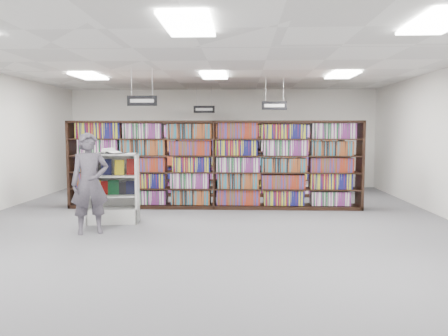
{
  "coord_description": "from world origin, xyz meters",
  "views": [
    {
      "loc": [
        0.66,
        -8.44,
        1.88
      ],
      "look_at": [
        0.29,
        0.5,
        1.1
      ],
      "focal_mm": 35.0,
      "sensor_mm": 36.0,
      "label": 1
    }
  ],
  "objects_px": {
    "bookshelf_row_near": "(214,165)",
    "open_book": "(109,152)",
    "shopper": "(90,183)",
    "endcap_display": "(114,199)"
  },
  "relations": [
    {
      "from": "bookshelf_row_near",
      "to": "open_book",
      "type": "distance_m",
      "value": 2.71
    },
    {
      "from": "open_book",
      "to": "shopper",
      "type": "xyz_separation_m",
      "value": [
        -0.07,
        -0.94,
        -0.52
      ]
    },
    {
      "from": "endcap_display",
      "to": "shopper",
      "type": "distance_m",
      "value": 1.07
    },
    {
      "from": "open_book",
      "to": "shopper",
      "type": "relative_size",
      "value": 0.38
    },
    {
      "from": "shopper",
      "to": "endcap_display",
      "type": "bearing_deg",
      "value": 57.07
    },
    {
      "from": "bookshelf_row_near",
      "to": "shopper",
      "type": "height_order",
      "value": "bookshelf_row_near"
    },
    {
      "from": "open_book",
      "to": "bookshelf_row_near",
      "type": "bearing_deg",
      "value": 59.34
    },
    {
      "from": "endcap_display",
      "to": "shopper",
      "type": "relative_size",
      "value": 0.77
    },
    {
      "from": "bookshelf_row_near",
      "to": "endcap_display",
      "type": "bearing_deg",
      "value": -138.25
    },
    {
      "from": "bookshelf_row_near",
      "to": "endcap_display",
      "type": "height_order",
      "value": "bookshelf_row_near"
    }
  ]
}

